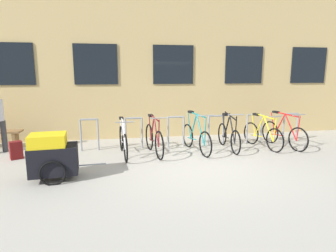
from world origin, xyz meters
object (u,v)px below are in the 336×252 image
bicycle_yellow (262,135)px  bicycle_black (229,136)px  bicycle_teal (196,137)px  bicycle_maroon (154,139)px  bicycle_red (283,134)px  bicycle_white (123,141)px  bike_trailer (53,156)px  backpack (16,150)px

bicycle_yellow → bicycle_black: 1.00m
bicycle_teal → bicycle_maroon: size_ratio=1.03×
bicycle_yellow → bicycle_teal: bearing=-178.6°
bicycle_yellow → bicycle_teal: bicycle_teal is taller
bicycle_red → bicycle_white: size_ratio=0.95×
bicycle_white → bicycle_red: bearing=0.9°
bicycle_white → bike_trailer: (-1.42, -1.45, 0.11)m
bicycle_white → bicycle_yellow: bearing=1.3°
bicycle_maroon → bicycle_black: bearing=3.1°
bicycle_white → bicycle_maroon: bicycle_maroon is taller
bicycle_white → bike_trailer: 2.03m
bicycle_white → backpack: size_ratio=4.08×
bike_trailer → bicycle_teal: bearing=23.9°
bicycle_yellow → bicycle_black: (-1.00, 0.02, 0.00)m
bicycle_maroon → bike_trailer: size_ratio=1.15×
bicycle_yellow → bicycle_maroon: size_ratio=0.96×
bicycle_yellow → bike_trailer: bicycle_yellow is taller
bicycle_black → backpack: size_ratio=3.82×
bicycle_teal → bicycle_yellow: bearing=1.4°
backpack → bicycle_yellow: bearing=-27.3°
bicycle_yellow → bicycle_white: size_ratio=0.91×
bicycle_yellow → backpack: bearing=179.3°
bicycle_teal → bicycle_maroon: (-1.15, -0.05, 0.01)m
bicycle_teal → backpack: (-4.55, 0.12, -0.17)m
bike_trailer → bicycle_maroon: bearing=33.1°
bicycle_red → bicycle_yellow: bearing=178.4°
bicycle_black → bicycle_yellow: bearing=-0.9°
bike_trailer → bicycle_black: bearing=19.8°
bicycle_white → bike_trailer: bearing=-134.3°
bicycle_maroon → backpack: size_ratio=3.85×
bicycle_yellow → bicycle_red: 0.64m
backpack → bicycle_teal: bearing=-28.2°
backpack → bike_trailer: bearing=-80.1°
bicycle_red → bicycle_white: 4.53m
backpack → bicycle_maroon: bearing=-29.6°
bike_trailer → backpack: (-1.20, 1.61, -0.27)m
bicycle_maroon → backpack: 3.41m
bicycle_red → bicycle_black: 1.64m
bicycle_maroon → bicycle_white: bearing=179.3°
backpack → bicycle_black: bearing=-27.3°
bicycle_white → bike_trailer: size_ratio=1.22×
bicycle_red → bicycle_maroon: (-3.74, -0.08, 0.02)m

